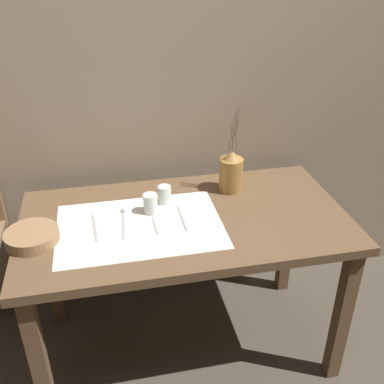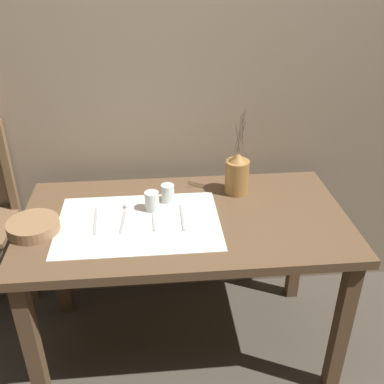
# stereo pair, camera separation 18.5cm
# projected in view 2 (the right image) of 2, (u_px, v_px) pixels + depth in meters

# --- Properties ---
(ground_plane) EXTENTS (12.00, 12.00, 0.00)m
(ground_plane) POSITION_uv_depth(u_px,v_px,m) (186.00, 343.00, 2.28)
(ground_plane) COLOR #473F35
(stone_wall_back) EXTENTS (7.00, 0.06, 2.40)m
(stone_wall_back) POSITION_uv_depth(u_px,v_px,m) (176.00, 83.00, 2.11)
(stone_wall_back) COLOR gray
(stone_wall_back) RESTS_ON ground_plane
(wooden_table) EXTENTS (1.39, 0.74, 0.76)m
(wooden_table) POSITION_uv_depth(u_px,v_px,m) (185.00, 236.00, 1.96)
(wooden_table) COLOR brown
(wooden_table) RESTS_ON ground_plane
(linen_cloth) EXTENTS (0.67, 0.46, 0.00)m
(linen_cloth) POSITION_uv_depth(u_px,v_px,m) (139.00, 223.00, 1.87)
(linen_cloth) COLOR silver
(linen_cloth) RESTS_ON wooden_table
(pitcher_with_flowers) EXTENTS (0.11, 0.11, 0.40)m
(pitcher_with_flowers) POSITION_uv_depth(u_px,v_px,m) (237.00, 174.00, 2.05)
(pitcher_with_flowers) COLOR olive
(pitcher_with_flowers) RESTS_ON wooden_table
(wooden_bowl) EXTENTS (0.21, 0.21, 0.05)m
(wooden_bowl) POSITION_uv_depth(u_px,v_px,m) (33.00, 226.00, 1.80)
(wooden_bowl) COLOR #8E6B47
(wooden_bowl) RESTS_ON wooden_table
(glass_tumbler_near) EXTENTS (0.06, 0.06, 0.09)m
(glass_tumbler_near) POSITION_uv_depth(u_px,v_px,m) (152.00, 201.00, 1.94)
(glass_tumbler_near) COLOR silver
(glass_tumbler_near) RESTS_ON wooden_table
(glass_tumbler_far) EXTENTS (0.06, 0.06, 0.08)m
(glass_tumbler_far) POSITION_uv_depth(u_px,v_px,m) (168.00, 193.00, 2.00)
(glass_tumbler_far) COLOR silver
(glass_tumbler_far) RESTS_ON wooden_table
(knife_center) EXTENTS (0.02, 0.21, 0.00)m
(knife_center) POSITION_uv_depth(u_px,v_px,m) (96.00, 221.00, 1.87)
(knife_center) COLOR #A8A8AD
(knife_center) RESTS_ON wooden_table
(spoon_inner) EXTENTS (0.03, 0.22, 0.02)m
(spoon_inner) POSITION_uv_depth(u_px,v_px,m) (125.00, 212.00, 1.93)
(spoon_inner) COLOR #A8A8AD
(spoon_inner) RESTS_ON wooden_table
(spoon_outer) EXTENTS (0.02, 0.22, 0.02)m
(spoon_outer) POSITION_uv_depth(u_px,v_px,m) (153.00, 210.00, 1.95)
(spoon_outer) COLOR #A8A8AD
(spoon_outer) RESTS_ON wooden_table
(fork_inner) EXTENTS (0.01, 0.21, 0.00)m
(fork_inner) POSITION_uv_depth(u_px,v_px,m) (182.00, 217.00, 1.90)
(fork_inner) COLOR #A8A8AD
(fork_inner) RESTS_ON wooden_table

